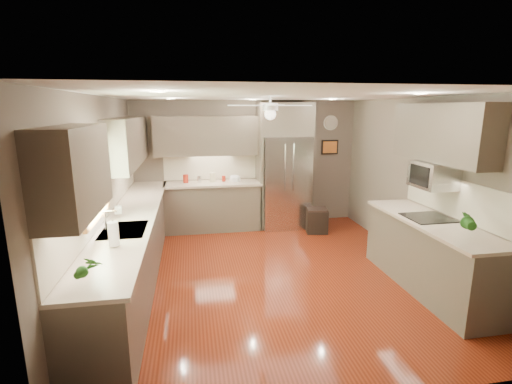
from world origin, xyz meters
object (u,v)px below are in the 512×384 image
object	(u,v)px
soap_bottle	(119,209)
bowl	(235,180)
canister_a	(186,179)
refrigerator	(284,168)
canister_c	(213,177)
canister_d	(224,178)
potted_plant_left	(89,267)
canister_b	(199,179)
stool	(317,220)
paper_towel	(114,234)
microwave	(433,175)
potted_plant_right	(469,222)

from	to	relation	value
soap_bottle	bowl	world-z (taller)	soap_bottle
canister_a	refrigerator	world-z (taller)	refrigerator
canister_c	canister_d	bearing A→B (deg)	1.06
canister_a	canister_c	size ratio (longest dim) A/B	0.87
potted_plant_left	bowl	distance (m)	4.45
canister_b	refrigerator	xyz separation A→B (m)	(1.67, -0.06, 0.18)
refrigerator	stool	world-z (taller)	refrigerator
paper_towel	refrigerator	bearing A→B (deg)	50.72
canister_c	microwave	size ratio (longest dim) A/B	0.34
canister_c	canister_b	bearing A→B (deg)	-173.73
canister_a	canister_d	size ratio (longest dim) A/B	1.47
canister_c	soap_bottle	bearing A→B (deg)	-122.49
canister_d	potted_plant_right	distance (m)	4.39
canister_b	canister_d	xyz separation A→B (m)	(0.47, 0.03, -0.01)
potted_plant_right	stool	size ratio (longest dim) A/B	0.72
potted_plant_right	potted_plant_left	bearing A→B (deg)	-172.49
canister_b	canister_c	world-z (taller)	canister_c
bowl	canister_b	bearing A→B (deg)	177.45
canister_b	potted_plant_right	bearing A→B (deg)	-51.81
soap_bottle	potted_plant_right	xyz separation A→B (m)	(3.98, -1.52, 0.07)
stool	paper_towel	xyz separation A→B (m)	(-3.16, -2.72, 0.84)
potted_plant_left	stool	size ratio (longest dim) A/B	0.66
canister_b	potted_plant_right	size ratio (longest dim) A/B	0.36
canister_c	microwave	distance (m)	3.94
canister_c	stool	distance (m)	2.18
soap_bottle	refrigerator	distance (m)	3.47
canister_b	canister_c	xyz separation A→B (m)	(0.26, 0.03, 0.02)
potted_plant_right	stool	bearing A→B (deg)	102.26
potted_plant_left	paper_towel	size ratio (longest dim) A/B	1.14
canister_d	potted_plant_left	xyz separation A→B (m)	(-1.46, -4.18, 0.09)
canister_b	potted_plant_left	xyz separation A→B (m)	(-0.99, -4.15, 0.08)
canister_c	canister_d	distance (m)	0.22
canister_b	potted_plant_left	size ratio (longest dim) A/B	0.40
canister_a	stool	distance (m)	2.65
canister_d	paper_towel	distance (m)	3.61
canister_b	potted_plant_left	bearing A→B (deg)	-103.38
potted_plant_right	canister_b	bearing A→B (deg)	128.19
canister_a	stool	world-z (taller)	canister_a
canister_b	canister_c	distance (m)	0.26
potted_plant_right	refrigerator	size ratio (longest dim) A/B	0.14
canister_a	canister_b	size ratio (longest dim) A/B	1.30
canister_d	potted_plant_right	world-z (taller)	potted_plant_right
potted_plant_left	stool	bearing A→B (deg)	48.41
microwave	potted_plant_right	bearing A→B (deg)	-98.61
canister_a	soap_bottle	distance (m)	2.33
canister_c	potted_plant_right	size ratio (longest dim) A/B	0.54
canister_c	refrigerator	xyz separation A→B (m)	(1.42, -0.09, 0.16)
canister_b	paper_towel	xyz separation A→B (m)	(-0.96, -3.28, 0.07)
canister_c	potted_plant_right	world-z (taller)	potted_plant_right
potted_plant_left	potted_plant_right	distance (m)	3.88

